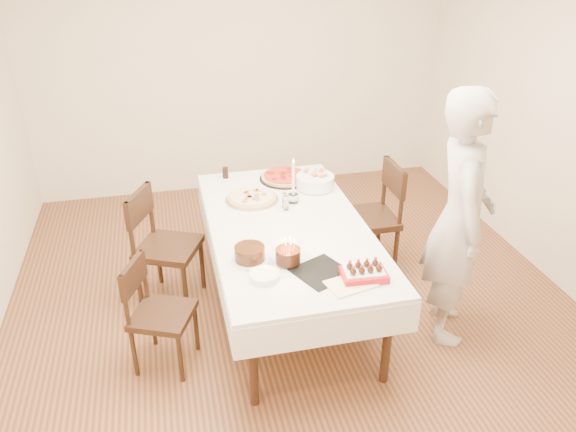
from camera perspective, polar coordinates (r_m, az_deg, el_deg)
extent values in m
plane|color=#512E1B|center=(4.53, 0.79, -9.55)|extent=(5.00, 5.00, 0.00)
cube|color=beige|center=(6.21, -4.86, 14.72)|extent=(4.50, 0.04, 2.70)
cube|color=white|center=(4.35, 0.00, -5.24)|extent=(1.33, 2.23, 0.75)
imported|color=beige|center=(4.04, 17.05, -0.32)|extent=(0.65, 0.79, 1.86)
cylinder|color=beige|center=(4.52, -3.69, 1.83)|extent=(0.55, 0.55, 0.04)
cylinder|color=red|center=(4.90, -0.29, 4.00)|extent=(0.48, 0.48, 0.04)
cube|color=#B21E1E|center=(4.79, 2.35, 3.13)|extent=(0.24, 0.24, 0.01)
cylinder|color=white|center=(4.72, 2.77, 3.53)|extent=(0.38, 0.38, 0.10)
cylinder|color=white|center=(4.41, 0.55, 3.61)|extent=(0.10, 0.10, 0.38)
cylinder|color=black|center=(4.94, -6.38, 4.39)|extent=(0.05, 0.05, 0.10)
cylinder|color=#351C0D|center=(3.72, -3.92, -3.85)|extent=(0.28, 0.28, 0.10)
cube|color=black|center=(3.62, 3.42, -5.74)|extent=(0.42, 0.42, 0.01)
cylinder|color=#381D0F|center=(3.66, 0.00, -3.59)|extent=(0.19, 0.19, 0.16)
cube|color=beige|center=(3.52, 6.40, -6.96)|extent=(0.33, 0.26, 0.02)
cylinder|color=white|center=(3.55, -2.39, -6.07)|extent=(0.24, 0.24, 0.04)
cylinder|color=white|center=(3.71, -3.21, -4.79)|extent=(0.29, 0.29, 0.01)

